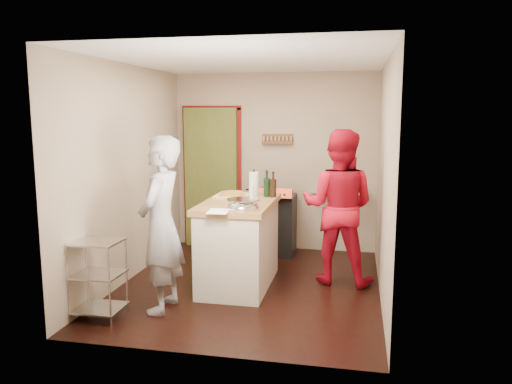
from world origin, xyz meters
The scene contains 10 objects.
floor centered at (0.00, 0.00, 0.00)m, with size 3.50×3.50×0.00m, color black.
back_wall centered at (-0.64, 1.78, 1.13)m, with size 3.00×0.44×2.60m.
left_wall centered at (-1.50, 0.00, 1.30)m, with size 0.04×3.50×2.60m, color tan.
right_wall centered at (1.50, 0.00, 1.30)m, with size 0.04×3.50×2.60m, color tan.
ceiling centered at (0.00, 0.00, 2.61)m, with size 3.00×3.50×0.02m, color white.
stove centered at (0.05, 1.42, 0.45)m, with size 0.60×0.63×1.00m.
wire_shelving centered at (-1.28, -1.20, 0.44)m, with size 0.48×0.40×0.80m.
island centered at (-0.13, 0.01, 0.53)m, with size 0.79×1.47×1.32m.
person_stripe centered at (-0.73, -0.87, 0.90)m, with size 0.66×0.43×1.80m, color #A5A4A9.
person_red centered at (1.00, 0.38, 0.92)m, with size 0.89×0.70×1.84m, color #B00B1F.
Camera 1 is at (1.20, -5.53, 2.02)m, focal length 35.00 mm.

